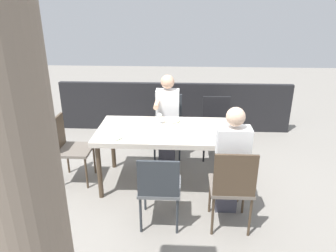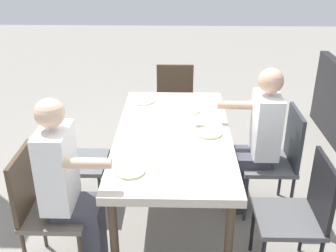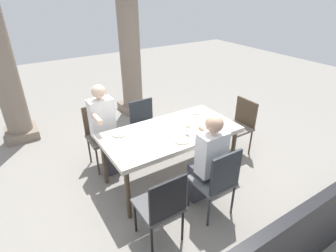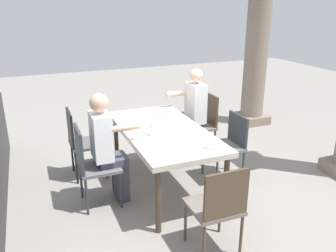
# 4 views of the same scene
# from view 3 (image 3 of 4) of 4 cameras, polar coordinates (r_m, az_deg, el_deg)

# --- Properties ---
(ground_plane) EXTENTS (16.00, 16.00, 0.00)m
(ground_plane) POSITION_cam_3_polar(r_m,az_deg,el_deg) (4.04, 0.50, -10.71)
(ground_plane) COLOR gray
(dining_table) EXTENTS (1.83, 0.93, 0.78)m
(dining_table) POSITION_cam_3_polar(r_m,az_deg,el_deg) (3.64, 0.55, -1.97)
(dining_table) COLOR beige
(dining_table) RESTS_ON ground
(chair_west_north) EXTENTS (0.44, 0.44, 0.94)m
(chair_west_north) POSITION_cam_3_polar(r_m,az_deg,el_deg) (4.18, -14.02, -1.22)
(chair_west_north) COLOR #6A6158
(chair_west_north) RESTS_ON ground
(chair_west_south) EXTENTS (0.44, 0.44, 0.92)m
(chair_west_south) POSITION_cam_3_polar(r_m,az_deg,el_deg) (2.86, -1.27, -16.38)
(chair_west_south) COLOR #4F4F50
(chair_west_south) RESTS_ON ground
(chair_mid_north) EXTENTS (0.44, 0.44, 0.86)m
(chair_mid_north) POSITION_cam_3_polar(r_m,az_deg,el_deg) (4.44, -4.92, 0.72)
(chair_mid_north) COLOR #5B5E61
(chair_mid_north) RESTS_ON ground
(chair_mid_south) EXTENTS (0.44, 0.44, 0.94)m
(chair_mid_south) POSITION_cam_3_polar(r_m,az_deg,el_deg) (3.20, 10.43, -11.03)
(chair_mid_south) COLOR #5B5E61
(chair_mid_south) RESTS_ON ground
(chair_head_east) EXTENTS (0.44, 0.44, 0.90)m
(chair_head_east) POSITION_cam_3_polar(r_m,az_deg,el_deg) (4.51, 14.93, 0.60)
(chair_head_east) COLOR #6A6158
(chair_head_east) RESTS_ON ground
(diner_woman_green) EXTENTS (0.35, 0.49, 1.30)m
(diner_woman_green) POSITION_cam_3_polar(r_m,az_deg,el_deg) (3.22, 8.39, -7.04)
(diner_woman_green) COLOR #3F3F4C
(diner_woman_green) RESTS_ON ground
(diner_man_white) EXTENTS (0.35, 0.49, 1.33)m
(diner_man_white) POSITION_cam_3_polar(r_m,az_deg,el_deg) (3.94, -13.39, -0.35)
(diner_man_white) COLOR #3F3F4C
(diner_man_white) RESTS_ON ground
(stone_column_near) EXTENTS (0.54, 0.54, 2.95)m
(stone_column_near) POSITION_cam_3_polar(r_m,az_deg,el_deg) (5.21, -32.07, 11.96)
(stone_column_near) COLOR gray
(stone_column_near) RESTS_ON ground
(stone_column_centre) EXTENTS (0.55, 0.55, 2.99)m
(stone_column_centre) POSITION_cam_3_polar(r_m,az_deg,el_deg) (5.70, -8.20, 17.06)
(stone_column_centre) COLOR gray
(stone_column_centre) RESTS_ON ground
(patio_railing) EXTENTS (4.23, 0.10, 0.90)m
(patio_railing) POSITION_cam_3_polar(r_m,az_deg,el_deg) (2.81, 23.81, -23.03)
(patio_railing) COLOR black
(patio_railing) RESTS_ON ground
(plate_0) EXTENTS (0.21, 0.21, 0.02)m
(plate_0) POSITION_cam_3_polar(r_m,az_deg,el_deg) (3.58, -10.25, -1.62)
(plate_0) COLOR silver
(plate_0) RESTS_ON dining_table
(fork_0) EXTENTS (0.02, 0.17, 0.01)m
(fork_0) POSITION_cam_3_polar(r_m,az_deg,el_deg) (3.54, -12.46, -2.34)
(fork_0) COLOR silver
(fork_0) RESTS_ON dining_table
(spoon_0) EXTENTS (0.03, 0.17, 0.01)m
(spoon_0) POSITION_cam_3_polar(r_m,az_deg,el_deg) (3.64, -8.08, -1.08)
(spoon_0) COLOR silver
(spoon_0) RESTS_ON dining_table
(plate_1) EXTENTS (0.22, 0.22, 0.02)m
(plate_1) POSITION_cam_3_polar(r_m,az_deg,el_deg) (3.39, 2.94, -2.99)
(plate_1) COLOR silver
(plate_1) RESTS_ON dining_table
(wine_glass_1) EXTENTS (0.07, 0.07, 0.15)m
(wine_glass_1) POSITION_cam_3_polar(r_m,az_deg,el_deg) (3.50, 4.18, -0.17)
(wine_glass_1) COLOR white
(wine_glass_1) RESTS_ON dining_table
(fork_1) EXTENTS (0.04, 0.17, 0.01)m
(fork_1) POSITION_cam_3_polar(r_m,az_deg,el_deg) (3.32, 0.82, -3.80)
(fork_1) COLOR silver
(fork_1) RESTS_ON dining_table
(spoon_1) EXTENTS (0.03, 0.17, 0.01)m
(spoon_1) POSITION_cam_3_polar(r_m,az_deg,el_deg) (3.47, 4.96, -2.38)
(spoon_1) COLOR silver
(spoon_1) RESTS_ON dining_table
(plate_2) EXTENTS (0.24, 0.24, 0.02)m
(plate_2) POSITION_cam_3_polar(r_m,az_deg,el_deg) (4.17, 5.98, 3.14)
(plate_2) COLOR white
(plate_2) RESTS_ON dining_table
(fork_2) EXTENTS (0.02, 0.17, 0.01)m
(fork_2) POSITION_cam_3_polar(r_m,az_deg,el_deg) (4.09, 4.31, 2.60)
(fork_2) COLOR silver
(fork_2) RESTS_ON dining_table
(spoon_2) EXTENTS (0.02, 0.17, 0.01)m
(spoon_2) POSITION_cam_3_polar(r_m,az_deg,el_deg) (4.26, 7.57, 3.52)
(spoon_2) COLOR silver
(spoon_2) RESTS_ON dining_table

